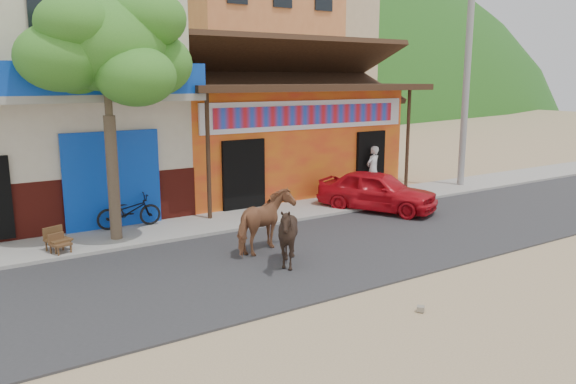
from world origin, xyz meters
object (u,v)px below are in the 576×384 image
object	(u,v)px
tree	(109,115)
cafe_chair_right	(57,229)
cow_tan	(265,222)
cafe_chair_left	(60,235)
red_car	(377,191)
utility_pole	(467,74)
cow_dark	(288,236)
scooter	(129,211)
pedestrian	(373,169)

from	to	relation	value
tree	cafe_chair_right	size ratio (longest dim) A/B	5.96
cow_tan	cafe_chair_right	size ratio (longest dim) A/B	1.66
cafe_chair_left	red_car	bearing A→B (deg)	-23.91
tree	cow_tan	bearing A→B (deg)	-45.73
utility_pole	cow_dark	distance (m)	11.61
cow_tan	cafe_chair_right	bearing A→B (deg)	31.85
utility_pole	scooter	distance (m)	12.73
cow_tan	cow_dark	size ratio (longest dim) A/B	1.22
utility_pole	tree	bearing A→B (deg)	-179.10
cow_dark	pedestrian	size ratio (longest dim) A/B	0.86
tree	cafe_chair_left	world-z (taller)	tree
utility_pole	cafe_chair_left	bearing A→B (deg)	-177.18
cow_dark	scooter	world-z (taller)	cow_dark
cow_dark	scooter	bearing A→B (deg)	-169.69
utility_pole	cafe_chair_right	xyz separation A→B (m)	(-14.20, -0.48, -3.50)
scooter	pedestrian	xyz separation A→B (m)	(8.50, 0.04, 0.36)
cow_tan	red_car	size ratio (longest dim) A/B	0.47
tree	red_car	distance (m)	8.05
tree	cow_tan	size ratio (longest dim) A/B	3.60
red_car	scooter	distance (m)	7.24
utility_pole	cow_dark	xyz separation A→B (m)	(-10.32, -4.10, -3.39)
utility_pole	pedestrian	xyz separation A→B (m)	(-3.70, 0.70, -3.20)
cafe_chair_right	cow_dark	bearing A→B (deg)	-63.35
cafe_chair_left	cafe_chair_right	size ratio (longest dim) A/B	0.81
cow_dark	cafe_chair_right	bearing A→B (deg)	-144.26
cow_tan	cow_dark	distance (m)	1.20
cow_tan	cow_dark	world-z (taller)	cow_tan
tree	cafe_chair_right	xyz separation A→B (m)	(-1.40, -0.28, -2.50)
tree	cow_dark	world-z (taller)	tree
scooter	pedestrian	distance (m)	8.51
pedestrian	cafe_chair_right	bearing A→B (deg)	-5.29
tree	cafe_chair_left	bearing A→B (deg)	-160.40
red_car	pedestrian	bearing A→B (deg)	24.69
red_car	cow_dark	bearing A→B (deg)	-177.38
scooter	cafe_chair_right	bearing A→B (deg)	123.32
tree	utility_pole	size ratio (longest dim) A/B	0.75
red_car	scooter	world-z (taller)	red_car
pedestrian	cafe_chair_left	bearing A→B (deg)	-4.11
red_car	pedestrian	size ratio (longest dim) A/B	2.24
tree	cafe_chair_right	distance (m)	2.88
tree	pedestrian	size ratio (longest dim) A/B	3.74
utility_pole	pedestrian	distance (m)	4.94
cow_tan	red_car	xyz separation A→B (m)	(4.95, 1.71, -0.09)
tree	cow_tan	xyz separation A→B (m)	(2.64, -2.71, -2.38)
tree	cow_dark	distance (m)	5.20
red_car	scooter	bearing A→B (deg)	138.23
pedestrian	cafe_chair_right	xyz separation A→B (m)	(-10.50, -1.18, -0.30)
cow_tan	red_car	bearing A→B (deg)	-98.12
cow_tan	scooter	size ratio (longest dim) A/B	1.00
cafe_chair_left	cafe_chair_right	distance (m)	0.24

